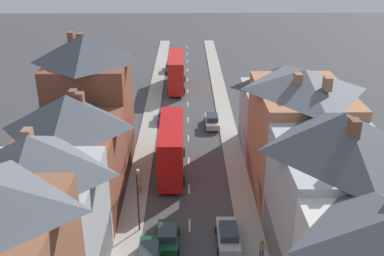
{
  "coord_description": "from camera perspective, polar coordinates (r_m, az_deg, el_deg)",
  "views": [
    {
      "loc": [
        -0.23,
        -14.24,
        23.26
      ],
      "look_at": [
        0.41,
        32.48,
        2.9
      ],
      "focal_mm": 42.0,
      "sensor_mm": 36.0,
      "label": 1
    }
  ],
  "objects": [
    {
      "name": "car_far_grey",
      "position": [
        58.42,
        2.55,
        0.96
      ],
      "size": [
        1.9,
        4.54,
        1.66
      ],
      "color": "#B7BABF",
      "rests_on": "ground"
    },
    {
      "name": "car_mid_white",
      "position": [
        37.17,
        -3.13,
        -13.61
      ],
      "size": [
        1.9,
        4.07,
        1.66
      ],
      "color": "#144728",
      "rests_on": "ground"
    },
    {
      "name": "terrace_row_left",
      "position": [
        32.2,
        -18.95,
        -9.86
      ],
      "size": [
        8.0,
        45.15,
        14.26
      ],
      "color": "brown",
      "rests_on": "ground"
    },
    {
      "name": "car_near_blue",
      "position": [
        60.39,
        -3.45,
        1.67
      ],
      "size": [
        1.9,
        4.07,
        1.57
      ],
      "color": "navy",
      "rests_on": "ground"
    },
    {
      "name": "car_parked_right_a",
      "position": [
        35.38,
        -5.47,
        -15.87
      ],
      "size": [
        1.9,
        4.15,
        1.71
      ],
      "color": "#144728",
      "rests_on": "ground"
    },
    {
      "name": "street_lamp",
      "position": [
        37.66,
        -6.87,
        -8.76
      ],
      "size": [
        0.2,
        1.12,
        5.5
      ],
      "color": "black",
      "rests_on": "ground"
    },
    {
      "name": "double_decker_bus_mid_street",
      "position": [
        46.83,
        -2.64,
        -2.36
      ],
      "size": [
        2.74,
        10.8,
        5.3
      ],
      "color": "red",
      "rests_on": "ground"
    },
    {
      "name": "pedestrian_mid_left",
      "position": [
        36.04,
        8.87,
        -14.86
      ],
      "size": [
        0.36,
        0.22,
        1.61
      ],
      "color": "#3D4256",
      "rests_on": "pavement_right"
    },
    {
      "name": "terrace_row_right",
      "position": [
        32.61,
        18.24,
        -9.54
      ],
      "size": [
        8.0,
        48.78,
        13.72
      ],
      "color": "#935138",
      "rests_on": "ground"
    },
    {
      "name": "car_parked_left_a",
      "position": [
        82.64,
        -2.77,
        7.76
      ],
      "size": [
        1.9,
        4.36,
        1.61
      ],
      "color": "#236093",
      "rests_on": "ground"
    },
    {
      "name": "pedestrian_mid_right",
      "position": [
        43.8,
        -6.67,
        -7.12
      ],
      "size": [
        0.36,
        0.22,
        1.61
      ],
      "color": "gray",
      "rests_on": "pavement_left"
    },
    {
      "name": "double_decker_bus_lead",
      "position": [
        72.73,
        -2.01,
        7.21
      ],
      "size": [
        2.74,
        10.8,
        5.3
      ],
      "color": "red",
      "rests_on": "ground"
    },
    {
      "name": "pavement_right",
      "position": [
        57.4,
        4.61,
        -0.36
      ],
      "size": [
        2.2,
        104.0,
        0.14
      ],
      "primitive_type": "cube",
      "color": "#A8A399",
      "rests_on": "ground"
    },
    {
      "name": "pavement_left",
      "position": [
        57.36,
        -5.58,
        -0.41
      ],
      "size": [
        2.2,
        104.0,
        0.14
      ],
      "primitive_type": "cube",
      "color": "#A8A399",
      "rests_on": "ground"
    },
    {
      "name": "car_parked_left_b",
      "position": [
        37.34,
        4.62,
        -13.46
      ],
      "size": [
        1.9,
        4.52,
        1.65
      ],
      "color": "#B7BABF",
      "rests_on": "ground"
    },
    {
      "name": "centre_line_dashes",
      "position": [
        55.36,
        -0.47,
        -1.29
      ],
      "size": [
        0.14,
        97.8,
        0.01
      ],
      "color": "silver",
      "rests_on": "ground"
    }
  ]
}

